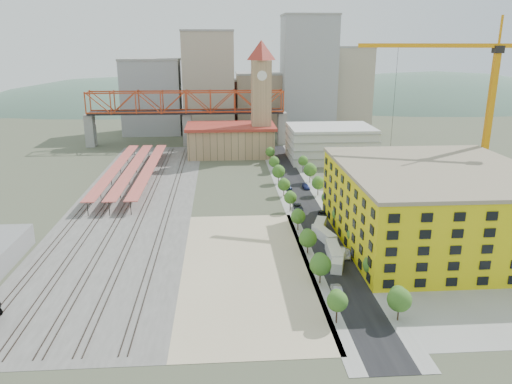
{
  "coord_description": "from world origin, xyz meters",
  "views": [
    {
      "loc": [
        -8.92,
        -130.85,
        47.31
      ],
      "look_at": [
        -0.31,
        -7.77,
        10.0
      ],
      "focal_mm": 35.0,
      "sensor_mm": 36.0,
      "label": 1
    }
  ],
  "objects": [
    {
      "name": "dirt_lot",
      "position": [
        -4.0,
        -31.5,
        0.03
      ],
      "size": [
        28.0,
        67.0,
        0.06
      ],
      "primitive_type": "cube",
      "color": "tan",
      "rests_on": "ground"
    },
    {
      "name": "car_0",
      "position": [
        13.0,
        -33.0,
        0.71
      ],
      "size": [
        2.25,
        4.35,
        1.41
      ],
      "primitive_type": "imported",
      "rotation": [
        0.0,
        0.0,
        -0.14
      ],
      "color": "white",
      "rests_on": "ground"
    },
    {
      "name": "car_1",
      "position": [
        13.0,
        -44.94,
        0.78
      ],
      "size": [
        1.86,
        4.81,
        1.56
      ],
      "primitive_type": "imported",
      "rotation": [
        0.0,
        0.0,
        0.04
      ],
      "color": "gray",
      "rests_on": "ground"
    },
    {
      "name": "ballast_strip",
      "position": [
        -36.0,
        17.5,
        0.03
      ],
      "size": [
        36.0,
        165.0,
        0.06
      ],
      "primitive_type": "cube",
      "color": "#605E59",
      "rests_on": "ground"
    },
    {
      "name": "car_3",
      "position": [
        13.0,
        28.05,
        0.66
      ],
      "size": [
        2.2,
        4.69,
        1.32
      ],
      "primitive_type": "imported",
      "rotation": [
        0.0,
        0.0,
        0.08
      ],
      "color": "navy",
      "rests_on": "ground"
    },
    {
      "name": "street_trees",
      "position": [
        16.0,
        5.0,
        0.0
      ],
      "size": [
        15.4,
        124.4,
        8.0
      ],
      "color": "#2E5B1B",
      "rests_on": "ground"
    },
    {
      "name": "site_trailer_c",
      "position": [
        16.0,
        -16.86,
        1.29
      ],
      "size": [
        4.78,
        9.75,
        2.58
      ],
      "primitive_type": "cube",
      "rotation": [
        0.0,
        0.0,
        0.26
      ],
      "color": "silver",
      "rests_on": "ground"
    },
    {
      "name": "car_5",
      "position": [
        19.0,
        -27.56,
        0.8
      ],
      "size": [
        2.43,
        5.05,
        1.59
      ],
      "primitive_type": "imported",
      "rotation": [
        0.0,
        0.0,
        -0.16
      ],
      "color": "#A1A1A6",
      "rests_on": "ground"
    },
    {
      "name": "rail_tracks",
      "position": [
        -37.8,
        17.5,
        0.15
      ],
      "size": [
        26.56,
        160.0,
        0.18
      ],
      "color": "#382B23",
      "rests_on": "ground"
    },
    {
      "name": "site_trailer_a",
      "position": [
        16.0,
        -32.22,
        1.26
      ],
      "size": [
        5.07,
        9.52,
        2.52
      ],
      "primitive_type": "cube",
      "rotation": [
        0.0,
        0.0,
        -0.3
      ],
      "color": "silver",
      "rests_on": "ground"
    },
    {
      "name": "parking_garage",
      "position": [
        36.0,
        70.0,
        7.0
      ],
      "size": [
        34.0,
        26.0,
        14.0
      ],
      "primitive_type": "cube",
      "color": "silver",
      "rests_on": "ground"
    },
    {
      "name": "ground",
      "position": [
        0.0,
        0.0,
        0.0
      ],
      "size": [
        400.0,
        400.0,
        0.0
      ],
      "primitive_type": "plane",
      "color": "#474C38",
      "rests_on": "ground"
    },
    {
      "name": "car_6",
      "position": [
        19.0,
        0.05,
        0.69
      ],
      "size": [
        2.79,
        5.18,
        1.38
      ],
      "primitive_type": "imported",
      "rotation": [
        0.0,
        0.0,
        -0.1
      ],
      "color": "black",
      "rests_on": "ground"
    },
    {
      "name": "car_4",
      "position": [
        19.0,
        -25.25,
        0.65
      ],
      "size": [
        2.09,
        4.0,
        1.3
      ],
      "primitive_type": "imported",
      "rotation": [
        0.0,
        0.0,
        0.15
      ],
      "color": "silver",
      "rests_on": "ground"
    },
    {
      "name": "platform_canopies",
      "position": [
        -41.0,
        45.0,
        3.99
      ],
      "size": [
        16.0,
        80.0,
        4.12
      ],
      "color": "#CE534F",
      "rests_on": "ground"
    },
    {
      "name": "construction_pad",
      "position": [
        45.0,
        -20.0,
        0.03
      ],
      "size": [
        50.0,
        90.0,
        0.06
      ],
      "primitive_type": "cube",
      "color": "gray",
      "rests_on": "ground"
    },
    {
      "name": "station_hall",
      "position": [
        -5.0,
        82.0,
        6.67
      ],
      "size": [
        38.0,
        24.0,
        13.1
      ],
      "color": "tan",
      "rests_on": "ground"
    },
    {
      "name": "car_2",
      "position": [
        13.0,
        6.41,
        0.78
      ],
      "size": [
        2.58,
        5.59,
        1.55
      ],
      "primitive_type": "imported",
      "rotation": [
        0.0,
        0.0,
        -0.0
      ],
      "color": "black",
      "rests_on": "ground"
    },
    {
      "name": "construction_building",
      "position": [
        42.0,
        -20.0,
        9.41
      ],
      "size": [
        44.6,
        50.6,
        18.8
      ],
      "color": "yellow",
      "rests_on": "ground"
    },
    {
      "name": "car_7",
      "position": [
        19.0,
        27.92,
        0.7
      ],
      "size": [
        2.39,
        4.98,
        1.4
      ],
      "primitive_type": "imported",
      "rotation": [
        0.0,
        0.0,
        0.09
      ],
      "color": "navy",
      "rests_on": "ground"
    },
    {
      "name": "tower_crane",
      "position": [
        63.17,
        5.76,
        33.39
      ],
      "size": [
        48.75,
        17.37,
        54.11
      ],
      "color": "orange",
      "rests_on": "ground"
    },
    {
      "name": "clock_tower",
      "position": [
        8.0,
        79.99,
        28.7
      ],
      "size": [
        12.0,
        12.0,
        52.0
      ],
      "color": "tan",
      "rests_on": "ground"
    },
    {
      "name": "site_trailer_b",
      "position": [
        16.0,
        -28.01,
        1.4
      ],
      "size": [
        3.42,
        10.43,
        2.81
      ],
      "primitive_type": "cube",
      "rotation": [
        0.0,
        0.0,
        -0.07
      ],
      "color": "silver",
      "rests_on": "ground"
    },
    {
      "name": "sidewalk_west",
      "position": [
        10.5,
        15.0,
        0.02
      ],
      "size": [
        3.0,
        170.0,
        0.04
      ],
      "primitive_type": "cube",
      "color": "gray",
      "rests_on": "ground"
    },
    {
      "name": "skyline",
      "position": [
        7.47,
        142.31,
        22.81
      ],
      "size": [
        133.0,
        46.0,
        60.0
      ],
      "color": "#9EA0A3",
      "rests_on": "ground"
    },
    {
      "name": "site_trailer_d",
      "position": [
        16.0,
        -10.94,
        1.28
      ],
      "size": [
        5.37,
        9.65,
        2.56
      ],
      "primitive_type": "cube",
      "rotation": [
        0.0,
        0.0,
        -0.33
      ],
      "color": "silver",
      "rests_on": "ground"
    },
    {
      "name": "sidewalk_east",
      "position": [
        21.5,
        15.0,
        0.02
      ],
      "size": [
        3.0,
        170.0,
        0.04
      ],
      "primitive_type": "cube",
      "color": "gray",
      "rests_on": "ground"
    },
    {
      "name": "truss_bridge",
      "position": [
        -25.0,
        105.0,
        18.86
      ],
      "size": [
        94.0,
        9.6,
        25.6
      ],
      "color": "gray",
      "rests_on": "ground"
    },
    {
      "name": "distant_hills",
      "position": [
        45.28,
        260.0,
        -79.54
      ],
      "size": [
        647.0,
        264.0,
        227.0
      ],
      "color": "#4C6B59",
      "rests_on": "ground"
    },
    {
      "name": "street_asphalt",
      "position": [
        16.0,
        15.0,
        0.03
      ],
      "size": [
        12.0,
        170.0,
        0.06
      ],
      "primitive_type": "cube",
      "color": "black",
      "rests_on": "ground"
    }
  ]
}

